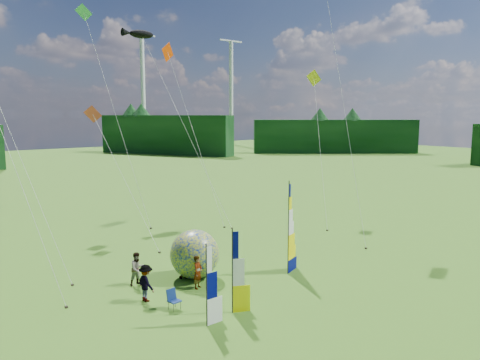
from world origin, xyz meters
TOP-DOWN VIEW (x-y plane):
  - ground at (0.00, 0.00)m, footprint 220.00×220.00m
  - treeline_ring at (0.00, 0.00)m, footprint 210.00×210.00m
  - turbine_left at (70.00, 95.00)m, footprint 8.00×1.20m
  - turbine_right at (45.00, 102.00)m, footprint 8.00×1.20m
  - feather_banner_main at (1.78, 3.14)m, footprint 1.32×0.58m
  - side_banner_left at (-3.88, 1.01)m, footprint 0.99×0.53m
  - side_banner_far at (-5.55, 0.65)m, footprint 1.02×0.10m
  - bol_inflatable at (-2.63, 5.93)m, footprint 2.74×2.74m
  - spectator_a at (-3.37, 4.54)m, footprint 0.75×0.66m
  - spectator_b at (-5.56, 6.93)m, footprint 0.88×0.47m
  - spectator_c at (-6.24, 4.72)m, footprint 0.51×1.19m
  - spectator_d at (-3.16, 6.24)m, footprint 1.12×0.63m
  - camp_chair at (-5.72, 3.00)m, footprint 0.61×0.61m
  - kite_whale at (5.55, 19.89)m, footprint 3.60×16.12m
  - kite_rainbow_delta at (-9.98, 11.93)m, footprint 11.80×13.08m
  - kite_parafoil at (11.41, 7.19)m, footprint 10.16×13.02m
  - small_kite_red at (-2.15, 15.48)m, footprint 4.92×11.05m
  - small_kite_orange at (5.83, 18.52)m, footprint 8.00×12.31m
  - small_kite_yellow at (13.60, 11.27)m, footprint 9.83×10.61m
  - small_kite_pink at (-10.95, 9.00)m, footprint 7.35×9.14m
  - small_kite_green at (0.53, 22.36)m, footprint 8.09×12.60m

SIDE VIEW (x-z plane):
  - ground at x=0.00m, z-range 0.00..0.00m
  - camp_chair at x=-5.72m, z-range 0.00..0.94m
  - spectator_a at x=-3.37m, z-range 0.00..1.72m
  - spectator_b at x=-5.56m, z-range 0.00..1.76m
  - spectator_c at x=-6.24m, z-range 0.00..1.80m
  - spectator_d at x=-3.16m, z-range 0.00..1.80m
  - bol_inflatable at x=-2.63m, z-range 0.00..2.69m
  - side_banner_far at x=-5.55m, z-range 0.00..3.47m
  - side_banner_left at x=-3.88m, z-range 0.00..3.78m
  - feather_banner_main at x=1.78m, z-range 0.00..5.11m
  - treeline_ring at x=0.00m, z-range 0.00..8.00m
  - small_kite_red at x=-2.15m, z-range 0.00..10.04m
  - small_kite_yellow at x=13.60m, z-range 0.00..13.43m
  - small_kite_orange at x=5.83m, z-range 0.00..15.93m
  - small_kite_pink at x=-10.95m, z-range 0.00..15.97m
  - kite_rainbow_delta at x=-9.98m, z-range 0.00..17.50m
  - kite_whale at x=5.55m, z-range 0.00..17.90m
  - small_kite_green at x=0.53m, z-range 0.00..19.10m
  - kite_parafoil at x=11.41m, z-range 0.00..21.05m
  - turbine_left at x=70.00m, z-range 0.00..30.00m
  - turbine_right at x=45.00m, z-range 0.00..30.00m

